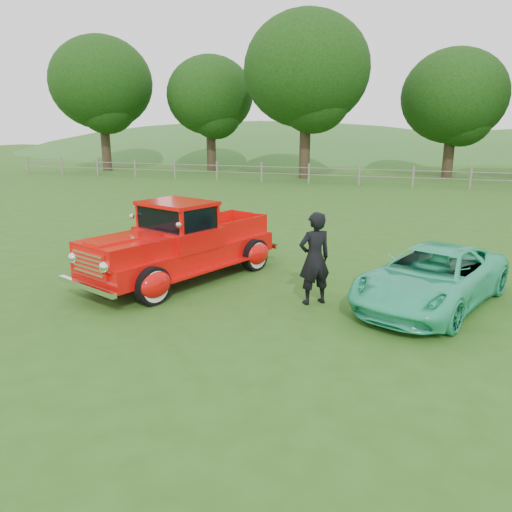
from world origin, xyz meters
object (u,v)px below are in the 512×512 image
(tree_mid_west, at_px, (210,96))
(tree_near_west, at_px, (307,70))
(tree_far_west, at_px, (101,83))
(tree_near_east, at_px, (454,96))
(red_pickup, at_px, (181,245))
(teal_sedan, at_px, (432,277))
(man, at_px, (314,259))

(tree_mid_west, distance_m, tree_near_west, 8.63)
(tree_far_west, bearing_deg, tree_mid_west, 14.04)
(tree_far_west, relative_size, tree_mid_west, 1.17)
(tree_near_east, bearing_deg, red_pickup, -103.37)
(tree_near_east, relative_size, teal_sedan, 2.05)
(tree_mid_west, height_order, tree_near_west, tree_near_west)
(tree_far_west, distance_m, tree_near_east, 25.21)
(tree_far_west, height_order, tree_near_west, tree_near_west)
(tree_near_east, bearing_deg, teal_sedan, -92.20)
(tree_far_west, height_order, red_pickup, tree_far_west)
(tree_mid_west, distance_m, red_pickup, 28.37)
(red_pickup, distance_m, man, 3.25)
(tree_far_west, height_order, tree_mid_west, tree_far_west)
(tree_mid_west, xyz_separation_m, teal_sedan, (15.97, -25.88, -4.99))
(tree_far_west, xyz_separation_m, tree_near_east, (25.00, 3.00, -1.24))
(teal_sedan, bearing_deg, tree_far_west, 156.87)
(tree_far_west, relative_size, man, 5.47)
(tree_far_west, xyz_separation_m, teal_sedan, (23.97, -23.88, -5.92))
(red_pickup, bearing_deg, tree_near_east, 97.39)
(tree_near_west, height_order, teal_sedan, tree_near_west)
(tree_near_west, relative_size, red_pickup, 1.97)
(tree_mid_west, relative_size, man, 4.66)
(red_pickup, relative_size, teal_sedan, 1.30)
(tree_mid_west, height_order, tree_near_east, tree_mid_west)
(tree_far_west, distance_m, tree_mid_west, 8.30)
(tree_near_east, relative_size, red_pickup, 1.58)
(tree_mid_west, xyz_separation_m, man, (13.80, -26.52, -4.64))
(tree_near_west, relative_size, man, 5.74)
(man, bearing_deg, tree_mid_west, -102.46)
(tree_near_west, bearing_deg, tree_mid_west, 159.44)
(tree_mid_west, bearing_deg, tree_far_west, -165.96)
(tree_near_east, distance_m, teal_sedan, 27.31)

